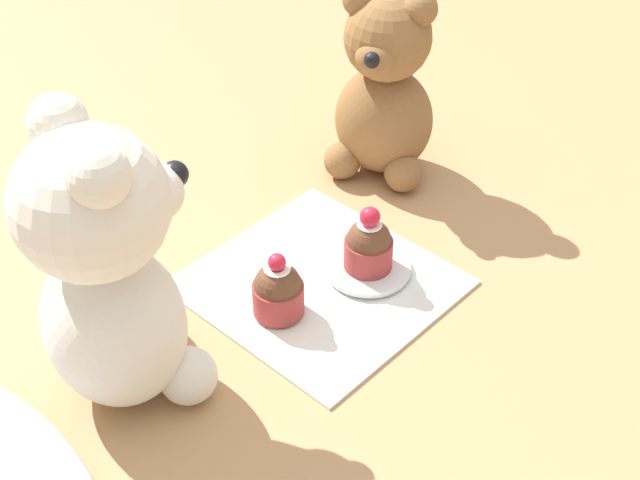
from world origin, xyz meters
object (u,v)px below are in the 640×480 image
(saucer_plate, at_px, (368,267))
(cupcake_near_tan_bear, at_px, (369,245))
(teddy_bear_cream, at_px, (109,271))
(cupcake_near_cream_bear, at_px, (275,289))
(teddy_bear_tan, at_px, (384,91))

(saucer_plate, height_order, cupcake_near_tan_bear, cupcake_near_tan_bear)
(teddy_bear_cream, relative_size, cupcake_near_tan_bear, 3.78)
(cupcake_near_cream_bear, bearing_deg, teddy_bear_tan, -71.67)
(teddy_bear_tan, bearing_deg, cupcake_near_tan_bear, -76.04)
(cupcake_near_cream_bear, distance_m, saucer_plate, 0.10)
(teddy_bear_cream, distance_m, cupcake_near_cream_bear, 0.17)
(teddy_bear_cream, height_order, teddy_bear_tan, teddy_bear_cream)
(cupcake_near_cream_bear, distance_m, cupcake_near_tan_bear, 0.10)
(teddy_bear_cream, bearing_deg, cupcake_near_tan_bear, -89.36)
(teddy_bear_tan, bearing_deg, saucer_plate, -76.04)
(saucer_plate, bearing_deg, cupcake_near_tan_bear, 0.00)
(teddy_bear_tan, xyz_separation_m, cupcake_near_tan_bear, (-0.11, 0.15, -0.06))
(teddy_bear_tan, height_order, saucer_plate, teddy_bear_tan)
(teddy_bear_cream, xyz_separation_m, saucer_plate, (-0.06, -0.24, -0.12))
(saucer_plate, bearing_deg, cupcake_near_cream_bear, 75.49)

